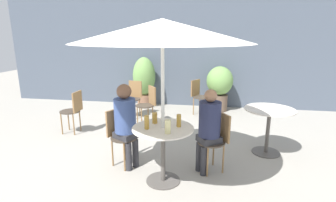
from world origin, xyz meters
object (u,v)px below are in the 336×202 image
beer_glass_3 (168,127)px  potted_plant_0 (144,79)px  seated_person_0 (209,124)px  umbrella (162,31)px  bistro_chair_4 (74,108)px  beer_glass_2 (147,122)px  potted_plant_1 (220,85)px  cafe_table_near (163,141)px  beer_glass_1 (155,118)px  bistro_chair_1 (120,132)px  bistro_chair_5 (148,102)px  cafe_table_far (269,120)px  beer_glass_0 (179,121)px  bistro_chair_0 (217,136)px  seated_person_1 (126,119)px  bistro_chair_2 (134,95)px  bistro_chair_3 (198,94)px

beer_glass_3 → potted_plant_0: 4.01m
seated_person_0 → umbrella: bearing=-90.0°
beer_glass_3 → bistro_chair_4: bearing=142.3°
beer_glass_2 → potted_plant_1: potted_plant_1 is taller
cafe_table_near → beer_glass_1: bearing=132.1°
bistro_chair_1 → seated_person_0: seated_person_0 is taller
cafe_table_near → bistro_chair_5: size_ratio=0.94×
cafe_table_near → potted_plant_0: bearing=108.0°
potted_plant_1 → umbrella: 3.88m
cafe_table_far → beer_glass_0: (-1.34, -1.07, 0.27)m
beer_glass_3 → potted_plant_1: bearing=79.3°
bistro_chair_4 → potted_plant_1: (2.86, 2.10, 0.15)m
bistro_chair_0 → seated_person_0: size_ratio=0.70×
bistro_chair_1 → beer_glass_1: size_ratio=5.63×
cafe_table_near → seated_person_0: (0.58, 0.36, 0.15)m
bistro_chair_1 → beer_glass_3: bearing=-96.8°
cafe_table_near → bistro_chair_0: 0.82m
potted_plant_1 → seated_person_1: bearing=-113.4°
seated_person_0 → umbrella: (-0.58, -0.36, 1.23)m
cafe_table_near → bistro_chair_2: (-1.21, 2.75, -0.06)m
cafe_table_near → potted_plant_1: (0.81, 3.57, 0.09)m
seated_person_1 → potted_plant_1: size_ratio=1.09×
cafe_table_far → beer_glass_0: beer_glass_0 is taller
beer_glass_0 → umbrella: 1.13m
bistro_chair_2 → bistro_chair_1: bearing=-67.6°
beer_glass_3 → bistro_chair_1: bearing=145.1°
cafe_table_near → beer_glass_3: size_ratio=4.75×
beer_glass_3 → potted_plant_0: potted_plant_0 is taller
cafe_table_far → beer_glass_2: beer_glass_2 is taller
bistro_chair_1 → bistro_chair_2: 2.41m
beer_glass_0 → potted_plant_0: bearing=111.1°
bistro_chair_0 → cafe_table_far: bearing=98.0°
seated_person_0 → bistro_chair_1: bearing=-123.1°
bistro_chair_3 → potted_plant_0: (-1.47, 0.45, 0.24)m
cafe_table_near → seated_person_0: seated_person_0 is taller
seated_person_0 → cafe_table_near: bearing=-90.0°
bistro_chair_5 → potted_plant_0: 1.52m
cafe_table_far → bistro_chair_0: 1.10m
seated_person_1 → bistro_chair_1: bearing=90.0°
beer_glass_3 → umbrella: (-0.09, 0.18, 1.10)m
bistro_chair_0 → umbrella: 1.65m
bistro_chair_5 → bistro_chair_1: bearing=-36.4°
cafe_table_far → seated_person_1: (-2.13, -0.82, 0.18)m
bistro_chair_5 → beer_glass_3: size_ratio=5.08×
bistro_chair_2 → bistro_chair_3: same height
cafe_table_far → bistro_chair_1: bistro_chair_1 is taller
beer_glass_0 → beer_glass_2: bearing=-158.8°
seated_person_1 → beer_glass_2: bearing=-106.3°
bistro_chair_5 → beer_glass_0: 2.33m
umbrella → bistro_chair_5: bearing=108.2°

